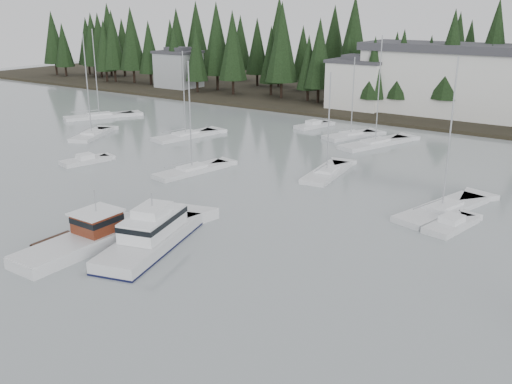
# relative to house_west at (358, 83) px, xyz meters

# --- Properties ---
(far_shore_land) EXTENTS (240.00, 54.00, 1.00)m
(far_shore_land) POSITION_rel_house_west_xyz_m (18.00, 18.00, -4.65)
(far_shore_land) COLOR black
(far_shore_land) RESTS_ON ground
(conifer_treeline) EXTENTS (200.00, 22.00, 20.00)m
(conifer_treeline) POSITION_rel_house_west_xyz_m (18.00, 7.00, -4.65)
(conifer_treeline) COLOR black
(conifer_treeline) RESTS_ON ground
(house_west) EXTENTS (9.54, 7.42, 8.75)m
(house_west) POSITION_rel_house_west_xyz_m (0.00, 0.00, 0.00)
(house_west) COLOR silver
(house_west) RESTS_ON ground
(house_far_west) EXTENTS (8.48, 7.42, 8.25)m
(house_far_west) POSITION_rel_house_west_xyz_m (-42.00, 2.00, -0.25)
(house_far_west) COLOR #999EA0
(house_far_west) RESTS_ON ground
(harbor_inn) EXTENTS (29.50, 11.50, 10.90)m
(harbor_inn) POSITION_rel_house_west_xyz_m (15.04, 3.34, 1.12)
(harbor_inn) COLOR silver
(harbor_inn) RESTS_ON ground
(lobster_boat_brown) EXTENTS (4.96, 9.69, 4.79)m
(lobster_boat_brown) POSITION_rel_house_west_xyz_m (8.05, -64.33, -4.11)
(lobster_boat_brown) COLOR silver
(lobster_boat_brown) RESTS_ON ground
(cabin_cruiser_center) EXTENTS (6.28, 11.57, 4.75)m
(cabin_cruiser_center) POSITION_rel_house_west_xyz_m (12.02, -61.14, -3.94)
(cabin_cruiser_center) COLOR silver
(cabin_cruiser_center) RESTS_ON ground
(sailboat_0) EXTENTS (5.85, 8.61, 14.22)m
(sailboat_0) POSITION_rel_house_west_xyz_m (-21.12, -38.95, -4.57)
(sailboat_0) COLOR silver
(sailboat_0) RESTS_ON ground
(sailboat_1) EXTENTS (7.38, 10.82, 14.17)m
(sailboat_1) POSITION_rel_house_west_xyz_m (-30.94, -29.16, -4.58)
(sailboat_1) COLOR silver
(sailboat_1) RESTS_ON ground
(sailboat_3) EXTENTS (3.75, 9.06, 11.24)m
(sailboat_3) POSITION_rel_house_west_xyz_m (13.90, -37.10, -4.60)
(sailboat_3) COLOR silver
(sailboat_3) RESTS_ON ground
(sailboat_4) EXTENTS (5.58, 11.09, 13.76)m
(sailboat_4) POSITION_rel_house_west_xyz_m (27.45, -41.49, -4.59)
(sailboat_4) COLOR silver
(sailboat_4) RESTS_ON ground
(sailboat_7) EXTENTS (4.71, 9.90, 11.96)m
(sailboat_7) POSITION_rel_house_west_xyz_m (-10.26, -32.05, -4.60)
(sailboat_7) COLOR silver
(sailboat_7) RESTS_ON ground
(sailboat_8) EXTENTS (4.00, 9.28, 12.26)m
(sailboat_8) POSITION_rel_house_west_xyz_m (1.58, -44.48, -4.58)
(sailboat_8) COLOR silver
(sailboat_8) RESTS_ON ground
(sailboat_11) EXTENTS (6.26, 11.27, 14.14)m
(sailboat_11) POSITION_rel_house_west_xyz_m (12.66, -21.61, -4.59)
(sailboat_11) COLOR silver
(sailboat_11) RESTS_ON ground
(sailboat_13) EXTENTS (5.68, 8.46, 11.20)m
(sailboat_13) POSITION_rel_house_west_xyz_m (8.13, -19.31, -4.59)
(sailboat_13) COLOR silver
(sailboat_13) RESTS_ON ground
(runabout_0) EXTENTS (3.47, 5.77, 1.42)m
(runabout_0) POSITION_rel_house_west_xyz_m (-10.96, -48.39, -4.52)
(runabout_0) COLOR silver
(runabout_0) RESTS_ON ground
(runabout_1) EXTENTS (3.27, 5.96, 1.42)m
(runabout_1) POSITION_rel_house_west_xyz_m (29.21, -44.73, -4.52)
(runabout_1) COLOR silver
(runabout_1) RESTS_ON ground
(runabout_3) EXTENTS (3.70, 6.37, 1.42)m
(runabout_3) POSITION_rel_house_west_xyz_m (0.66, -16.34, -4.52)
(runabout_3) COLOR silver
(runabout_3) RESTS_ON ground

